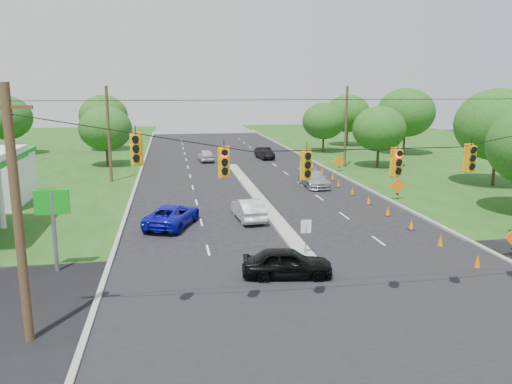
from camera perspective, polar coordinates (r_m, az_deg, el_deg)
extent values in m
plane|color=black|center=(21.47, 10.00, -12.60)|extent=(160.00, 160.00, 0.00)
cube|color=black|center=(21.47, 10.00, -12.60)|extent=(160.00, 14.00, 0.02)
cube|color=gray|center=(49.24, -13.39, 1.20)|extent=(0.25, 110.00, 0.16)
cube|color=gray|center=(51.97, 9.43, 1.92)|extent=(0.25, 110.00, 0.16)
cube|color=gray|center=(40.89, 0.11, -0.61)|extent=(1.00, 34.00, 0.18)
cylinder|color=gray|center=(26.49, 5.71, -5.61)|extent=(0.06, 0.06, 1.80)
cube|color=white|center=(26.26, 5.74, -3.94)|extent=(0.55, 0.04, 0.70)
cylinder|color=#422D1C|center=(18.60, -25.58, -2.77)|extent=(0.32, 0.32, 9.00)
cube|color=#422D1C|center=(18.10, -26.63, 8.65)|extent=(1.60, 0.12, 0.12)
cylinder|color=black|center=(18.73, 11.80, 6.02)|extent=(24.00, 0.04, 0.04)
cube|color=yellow|center=(17.50, -13.52, 4.73)|extent=(0.34, 0.24, 1.00)
cube|color=yellow|center=(17.63, -3.65, 3.36)|extent=(0.34, 0.24, 1.00)
cube|color=yellow|center=(18.21, 5.79, 3.04)|extent=(0.34, 0.24, 1.00)
cube|color=yellow|center=(19.44, 15.80, 3.21)|extent=(0.34, 0.24, 1.00)
cube|color=yellow|center=(20.89, 23.28, 3.51)|extent=(0.34, 0.24, 1.00)
cylinder|color=#422D1C|center=(48.86, -16.46, 6.29)|extent=(0.28, 0.28, 9.00)
cylinder|color=#422D1C|center=(56.90, 10.23, 7.31)|extent=(0.28, 0.28, 9.00)
cylinder|color=gray|center=(25.90, -22.06, -4.31)|extent=(0.20, 0.20, 4.00)
cube|color=#0C9A15|center=(25.54, -22.32, -1.07)|extent=(1.60, 0.15, 1.20)
cylinder|color=white|center=(35.11, -27.23, -0.02)|extent=(0.36, 0.36, 4.80)
cone|color=#F06D00|center=(27.35, 23.99, -7.26)|extent=(0.32, 0.32, 0.70)
cone|color=#F06D00|center=(30.16, 20.34, -5.23)|extent=(0.32, 0.32, 0.70)
cone|color=#F06D00|center=(33.10, 17.34, -3.53)|extent=(0.32, 0.32, 0.70)
cone|color=#F06D00|center=(36.14, 14.84, -2.11)|extent=(0.32, 0.32, 0.70)
cone|color=#F06D00|center=(39.26, 12.74, -0.91)|extent=(0.32, 0.32, 0.70)
cone|color=#F06D00|center=(42.44, 10.96, 0.12)|extent=(0.32, 0.32, 0.70)
cone|color=#F06D00|center=(45.66, 9.42, 1.00)|extent=(0.32, 0.32, 0.70)
cone|color=#F06D00|center=(49.11, 8.76, 1.78)|extent=(0.32, 0.32, 0.70)
cone|color=#F06D00|center=(52.39, 7.55, 2.44)|extent=(0.32, 0.32, 0.70)
cone|color=#F06D00|center=(55.70, 6.49, 3.02)|extent=(0.32, 0.32, 0.70)
cube|color=black|center=(41.23, 15.81, -0.18)|extent=(0.06, 0.58, 0.26)
cube|color=black|center=(41.23, 15.81, -0.18)|extent=(0.06, 0.58, 0.26)
cube|color=orange|center=(41.11, 15.86, 0.64)|extent=(1.27, 0.05, 1.27)
cube|color=black|center=(53.98, 9.46, 2.87)|extent=(0.06, 0.58, 0.26)
cube|color=black|center=(53.98, 9.46, 2.87)|extent=(0.06, 0.58, 0.26)
cube|color=orange|center=(53.89, 9.48, 3.50)|extent=(1.27, 0.05, 1.27)
cylinder|color=black|center=(73.82, -26.45, 4.87)|extent=(0.28, 0.28, 2.88)
ellipsoid|color=#194C14|center=(73.55, -26.71, 7.59)|extent=(6.72, 6.72, 5.76)
cylinder|color=black|center=(59.26, -16.65, 4.02)|extent=(0.28, 0.28, 2.52)
ellipsoid|color=#194C14|center=(58.94, -16.83, 6.99)|extent=(5.88, 5.88, 5.04)
cylinder|color=black|center=(74.27, -16.87, 5.64)|extent=(0.28, 0.28, 2.88)
ellipsoid|color=#194C14|center=(74.01, -17.03, 8.35)|extent=(6.72, 6.72, 5.76)
cylinder|color=black|center=(50.11, 25.55, 2.42)|extent=(0.28, 0.28, 3.24)
ellipsoid|color=#194C14|center=(49.69, 25.96, 6.93)|extent=(7.56, 7.56, 6.48)
cylinder|color=black|center=(57.60, 13.74, 3.97)|extent=(0.28, 0.28, 2.52)
ellipsoid|color=#194C14|center=(57.28, 13.89, 7.02)|extent=(5.88, 5.88, 5.04)
cylinder|color=black|center=(69.92, 16.56, 5.45)|extent=(0.28, 0.28, 3.24)
ellipsoid|color=#194C14|center=(69.62, 16.75, 8.69)|extent=(7.56, 7.56, 6.48)
cylinder|color=black|center=(78.44, 10.37, 6.26)|extent=(0.28, 0.28, 2.88)
ellipsoid|color=#194C14|center=(78.19, 10.46, 8.82)|extent=(6.72, 6.72, 5.76)
cylinder|color=black|center=(69.94, 7.68, 5.54)|extent=(0.28, 0.28, 2.52)
ellipsoid|color=#194C14|center=(69.68, 7.75, 8.05)|extent=(5.88, 5.88, 5.04)
imported|color=black|center=(23.77, 3.60, -8.08)|extent=(4.44, 2.26, 1.45)
imported|color=#BBBBBB|center=(33.86, -0.88, -1.98)|extent=(1.91, 4.55, 1.46)
imported|color=#0E0DAB|center=(32.73, -9.54, -2.65)|extent=(4.13, 5.70, 1.44)
imported|color=#9698A0|center=(45.54, 6.63, 1.52)|extent=(2.06, 4.95, 1.43)
imported|color=#B5B6BA|center=(61.15, -5.78, 4.18)|extent=(2.04, 4.40, 1.46)
imported|color=black|center=(63.17, 0.97, 4.47)|extent=(1.98, 4.47, 1.43)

